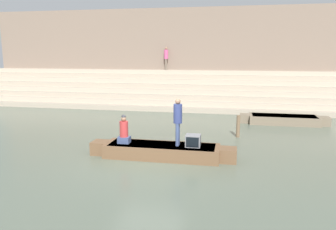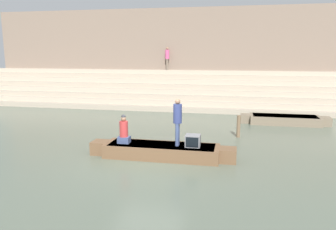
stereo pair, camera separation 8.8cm
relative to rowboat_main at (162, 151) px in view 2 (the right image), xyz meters
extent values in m
plane|color=#566051|center=(-0.36, -0.61, -0.27)|extent=(120.00, 120.00, 0.00)
cube|color=tan|center=(-0.36, 11.88, -0.11)|extent=(36.00, 5.06, 0.31)
cube|color=#B2A28D|center=(-0.36, 12.20, 0.21)|extent=(36.00, 4.42, 0.31)
cube|color=tan|center=(-0.36, 12.51, 0.52)|extent=(36.00, 3.79, 0.31)
cube|color=#B2A28D|center=(-0.36, 12.83, 0.84)|extent=(36.00, 3.16, 0.31)
cube|color=tan|center=(-0.36, 13.14, 1.15)|extent=(36.00, 2.53, 0.31)
cube|color=#B2A28D|center=(-0.36, 13.46, 1.47)|extent=(36.00, 1.90, 0.31)
cube|color=tan|center=(-0.36, 13.78, 1.78)|extent=(36.00, 1.26, 0.31)
cube|color=#B2A28D|center=(-0.36, 14.09, 2.09)|extent=(36.00, 0.63, 0.31)
cube|color=#7F6B5B|center=(-0.36, 15.01, 3.38)|extent=(34.20, 1.20, 7.30)
cube|color=#4C4037|center=(-0.36, 14.39, 0.03)|extent=(34.20, 0.12, 0.60)
cube|color=brown|center=(0.00, 0.00, -0.02)|extent=(4.29, 1.20, 0.50)
cube|color=#993328|center=(0.00, 0.00, 0.21)|extent=(3.95, 1.10, 0.05)
cube|color=brown|center=(2.45, 0.00, -0.02)|extent=(0.60, 0.66, 0.50)
cube|color=brown|center=(-2.45, 0.00, -0.02)|extent=(0.60, 0.66, 0.50)
cylinder|color=olive|center=(-0.64, 0.70, 0.14)|extent=(2.47, 0.04, 0.04)
cylinder|color=#3D4C75|center=(0.60, 0.12, 0.66)|extent=(0.13, 0.13, 0.84)
cylinder|color=#3D4C75|center=(0.60, -0.06, 0.66)|extent=(0.13, 0.13, 0.84)
cylinder|color=navy|center=(0.60, 0.03, 1.43)|extent=(0.32, 0.32, 0.70)
sphere|color=#8C664C|center=(0.60, 0.03, 1.88)|extent=(0.20, 0.20, 0.20)
cube|color=#3D4C75|center=(-1.45, -0.06, 0.36)|extent=(0.44, 0.35, 0.25)
cylinder|color=#B23333|center=(-1.45, -0.06, 0.78)|extent=(0.32, 0.32, 0.60)
sphere|color=#8C664C|center=(-1.45, -0.06, 1.18)|extent=(0.20, 0.20, 0.20)
sphere|color=#333338|center=(-1.45, -0.06, 1.25)|extent=(0.17, 0.17, 0.17)
cube|color=slate|center=(1.17, -0.02, 0.46)|extent=(0.54, 0.45, 0.44)
cube|color=black|center=(1.17, -0.25, 0.46)|extent=(0.46, 0.02, 0.36)
cube|color=#756651|center=(5.36, 7.07, -0.03)|extent=(3.69, 1.29, 0.47)
cube|color=beige|center=(5.36, 7.07, 0.18)|extent=(3.40, 1.19, 0.05)
cube|color=#756651|center=(7.46, 7.07, -0.03)|extent=(0.52, 0.71, 0.47)
cube|color=#756651|center=(3.26, 7.07, -0.03)|extent=(0.52, 0.71, 0.47)
cylinder|color=brown|center=(2.84, 3.64, 0.25)|extent=(0.17, 0.17, 1.04)
cylinder|color=#756656|center=(-2.69, 14.18, 2.68)|extent=(0.13, 0.13, 0.86)
cylinder|color=#756656|center=(-2.69, 14.00, 2.68)|extent=(0.13, 0.13, 0.86)
cylinder|color=#C64C7F|center=(-2.69, 14.09, 3.47)|extent=(0.32, 0.32, 0.71)
sphere|color=#8C664C|center=(-2.69, 14.09, 3.93)|extent=(0.20, 0.20, 0.20)
camera|label=1|loc=(2.50, -11.51, 3.62)|focal=35.00mm
camera|label=2|loc=(2.59, -11.50, 3.62)|focal=35.00mm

